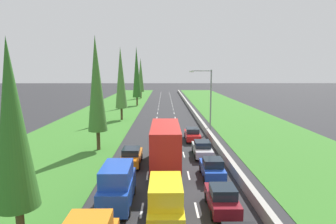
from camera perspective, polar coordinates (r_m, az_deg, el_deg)
name	(u,v)px	position (r m, az deg, el deg)	size (l,w,h in m)	color
ground_plane	(166,111)	(62.42, -0.45, 0.18)	(300.00, 300.00, 0.00)	#28282B
grass_verge_left	(109,111)	(63.62, -11.92, 0.17)	(14.00, 140.00, 0.04)	#387528
grass_verge_right	(230,111)	(64.11, 12.48, 0.21)	(14.00, 140.00, 0.04)	#387528
median_barrier	(191,109)	(62.64, 4.77, 0.57)	(0.44, 120.00, 0.85)	#9E9B93
lane_markings	(166,111)	(62.42, -0.45, 0.18)	(3.64, 116.00, 0.01)	white
blue_van_left_lane	(118,185)	(19.20, -10.20, -14.43)	(1.96, 4.90, 2.82)	#1E47B7
orange_sedan_left_lane	(131,156)	(27.08, -7.44, -8.90)	(1.82, 4.50, 1.64)	orange
maroon_hatchback_right_lane	(222,198)	(18.78, 10.90, -16.86)	(1.74, 3.90, 1.72)	maroon
blue_hatchback_right_lane	(212,168)	(23.93, 8.96, -11.20)	(1.74, 3.90, 1.72)	#1E47B7
yellow_van_centre_lane	(166,204)	(16.58, -0.48, -18.12)	(1.96, 4.90, 2.82)	yellow
red_box_truck_centre_lane	(165,145)	(25.38, -0.55, -6.78)	(2.46, 9.40, 4.18)	black
white_sedan_centre_lane	(167,137)	(34.63, -0.28, -5.02)	(1.82, 4.50, 1.64)	white
silver_sedan_right_lane	(202,149)	(29.61, 6.94, -7.39)	(1.82, 4.50, 1.64)	silver
red_sedan_right_lane	(192,134)	(36.06, 4.96, -4.52)	(1.82, 4.50, 1.64)	red
poplar_tree_nearest	(12,126)	(15.10, -29.05, -2.43)	(2.06, 2.06, 10.38)	#4C3823
poplar_tree_second	(96,84)	(31.71, -14.35, 5.48)	(2.12, 2.12, 12.64)	#4C3823
poplar_tree_third	(121,78)	(51.15, -9.56, 6.83)	(2.13, 2.13, 13.10)	#4C3823
poplar_tree_fourth	(137,72)	(72.36, -6.39, 8.03)	(2.17, 2.17, 14.99)	#4C3823
poplar_tree_fifth	(141,75)	(92.11, -5.56, 7.47)	(2.13, 2.13, 13.05)	#4C3823
street_light_mast	(208,96)	(40.34, 8.21, 3.14)	(3.20, 0.28, 9.00)	gray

